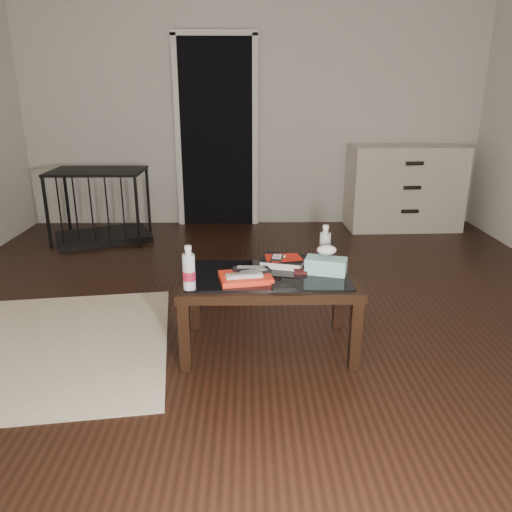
{
  "coord_description": "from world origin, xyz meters",
  "views": [
    {
      "loc": [
        -0.06,
        -3.12,
        1.46
      ],
      "look_at": [
        -0.02,
        -0.39,
        0.55
      ],
      "focal_mm": 35.0,
      "sensor_mm": 36.0,
      "label": 1
    }
  ],
  "objects_px": {
    "coffee_table": "(269,284)",
    "water_bottle_right": "(325,244)",
    "textbook": "(283,261)",
    "water_bottle_left": "(189,268)",
    "tissue_box": "(326,266)",
    "dresser": "(404,188)",
    "pet_crate": "(102,218)"
  },
  "relations": [
    {
      "from": "coffee_table",
      "to": "water_bottle_left",
      "type": "distance_m",
      "value": 0.51
    },
    {
      "from": "textbook",
      "to": "tissue_box",
      "type": "height_order",
      "value": "tissue_box"
    },
    {
      "from": "tissue_box",
      "to": "water_bottle_left",
      "type": "bearing_deg",
      "value": -146.64
    },
    {
      "from": "coffee_table",
      "to": "tissue_box",
      "type": "bearing_deg",
      "value": 1.18
    },
    {
      "from": "dresser",
      "to": "water_bottle_left",
      "type": "height_order",
      "value": "dresser"
    },
    {
      "from": "dresser",
      "to": "tissue_box",
      "type": "xyz_separation_m",
      "value": [
        -1.26,
        -2.68,
        0.06
      ]
    },
    {
      "from": "pet_crate",
      "to": "water_bottle_left",
      "type": "xyz_separation_m",
      "value": [
        1.18,
        -2.49,
        0.35
      ]
    },
    {
      "from": "coffee_table",
      "to": "water_bottle_right",
      "type": "bearing_deg",
      "value": 27.89
    },
    {
      "from": "water_bottle_left",
      "to": "tissue_box",
      "type": "relative_size",
      "value": 1.03
    },
    {
      "from": "textbook",
      "to": "tissue_box",
      "type": "xyz_separation_m",
      "value": [
        0.23,
        -0.15,
        0.02
      ]
    },
    {
      "from": "water_bottle_left",
      "to": "water_bottle_right",
      "type": "relative_size",
      "value": 1.0
    },
    {
      "from": "coffee_table",
      "to": "pet_crate",
      "type": "xyz_separation_m",
      "value": [
        -1.61,
        2.28,
        -0.17
      ]
    },
    {
      "from": "coffee_table",
      "to": "dresser",
      "type": "relative_size",
      "value": 0.82
    },
    {
      "from": "water_bottle_left",
      "to": "water_bottle_right",
      "type": "distance_m",
      "value": 0.87
    },
    {
      "from": "textbook",
      "to": "water_bottle_left",
      "type": "height_order",
      "value": "water_bottle_left"
    },
    {
      "from": "coffee_table",
      "to": "textbook",
      "type": "relative_size",
      "value": 4.0
    },
    {
      "from": "pet_crate",
      "to": "water_bottle_right",
      "type": "distance_m",
      "value": 2.88
    },
    {
      "from": "water_bottle_left",
      "to": "tissue_box",
      "type": "distance_m",
      "value": 0.79
    },
    {
      "from": "coffee_table",
      "to": "water_bottle_right",
      "type": "relative_size",
      "value": 4.2
    },
    {
      "from": "coffee_table",
      "to": "textbook",
      "type": "distance_m",
      "value": 0.2
    },
    {
      "from": "coffee_table",
      "to": "dresser",
      "type": "xyz_separation_m",
      "value": [
        1.58,
        2.68,
        0.05
      ]
    },
    {
      "from": "coffee_table",
      "to": "water_bottle_right",
      "type": "xyz_separation_m",
      "value": [
        0.34,
        0.18,
        0.18
      ]
    },
    {
      "from": "pet_crate",
      "to": "tissue_box",
      "type": "height_order",
      "value": "pet_crate"
    },
    {
      "from": "coffee_table",
      "to": "water_bottle_left",
      "type": "xyz_separation_m",
      "value": [
        -0.43,
        -0.22,
        0.18
      ]
    },
    {
      "from": "dresser",
      "to": "pet_crate",
      "type": "relative_size",
      "value": 1.14
    },
    {
      "from": "pet_crate",
      "to": "textbook",
      "type": "relative_size",
      "value": 4.25
    },
    {
      "from": "pet_crate",
      "to": "textbook",
      "type": "distance_m",
      "value": 2.73
    },
    {
      "from": "dresser",
      "to": "textbook",
      "type": "distance_m",
      "value": 2.94
    },
    {
      "from": "pet_crate",
      "to": "water_bottle_left",
      "type": "relative_size",
      "value": 4.46
    },
    {
      "from": "tissue_box",
      "to": "dresser",
      "type": "bearing_deg",
      "value": 81.65
    },
    {
      "from": "textbook",
      "to": "water_bottle_left",
      "type": "relative_size",
      "value": 1.05
    },
    {
      "from": "dresser",
      "to": "water_bottle_left",
      "type": "relative_size",
      "value": 5.11
    }
  ]
}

